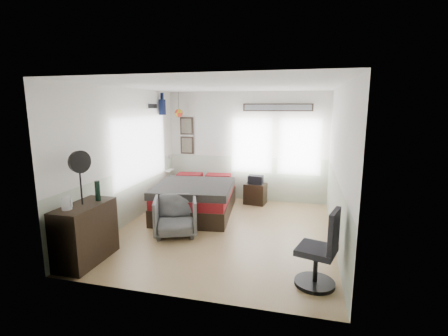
{
  "coord_description": "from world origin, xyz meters",
  "views": [
    {
      "loc": [
        1.44,
        -5.67,
        2.34
      ],
      "look_at": [
        -0.1,
        0.4,
        1.15
      ],
      "focal_mm": 26.0,
      "sensor_mm": 36.0,
      "label": 1
    }
  ],
  "objects_px": {
    "dresser": "(86,233)",
    "bed": "(196,198)",
    "nightstand": "(255,194)",
    "armchair": "(176,216)",
    "task_chair": "(321,255)"
  },
  "relations": [
    {
      "from": "bed",
      "to": "dresser",
      "type": "distance_m",
      "value": 2.76
    },
    {
      "from": "bed",
      "to": "nightstand",
      "type": "distance_m",
      "value": 1.55
    },
    {
      "from": "bed",
      "to": "armchair",
      "type": "xyz_separation_m",
      "value": [
        0.04,
        -1.29,
        0.01
      ]
    },
    {
      "from": "dresser",
      "to": "bed",
      "type": "bearing_deg",
      "value": 71.56
    },
    {
      "from": "dresser",
      "to": "armchair",
      "type": "distance_m",
      "value": 1.61
    },
    {
      "from": "dresser",
      "to": "task_chair",
      "type": "bearing_deg",
      "value": 2.17
    },
    {
      "from": "bed",
      "to": "armchair",
      "type": "distance_m",
      "value": 1.29
    },
    {
      "from": "nightstand",
      "to": "bed",
      "type": "bearing_deg",
      "value": -131.16
    },
    {
      "from": "armchair",
      "to": "task_chair",
      "type": "relative_size",
      "value": 0.74
    },
    {
      "from": "nightstand",
      "to": "dresser",
      "type": "bearing_deg",
      "value": -111.28
    },
    {
      "from": "bed",
      "to": "armchair",
      "type": "height_order",
      "value": "armchair"
    },
    {
      "from": "bed",
      "to": "armchair",
      "type": "relative_size",
      "value": 3.01
    },
    {
      "from": "armchair",
      "to": "dresser",
      "type": "bearing_deg",
      "value": -145.53
    },
    {
      "from": "bed",
      "to": "armchair",
      "type": "bearing_deg",
      "value": -95.05
    },
    {
      "from": "bed",
      "to": "nightstand",
      "type": "xyz_separation_m",
      "value": [
        1.17,
        1.01,
        -0.1
      ]
    }
  ]
}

